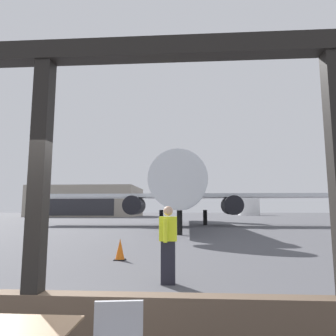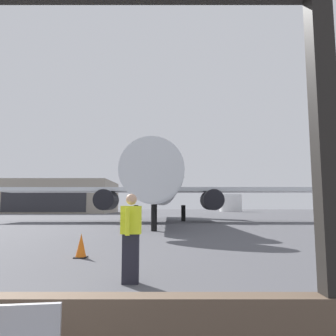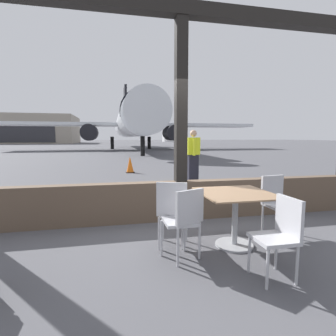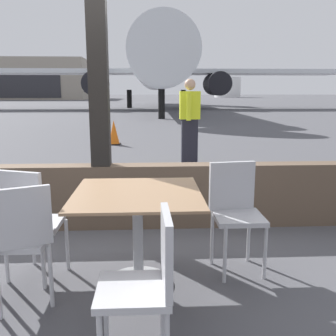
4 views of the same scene
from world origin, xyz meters
name	(u,v)px [view 1 (image 1 of 4)]	position (x,y,z in m)	size (l,w,h in m)	color
ground_plane	(176,221)	(0.00, 40.00, 0.00)	(220.00, 220.00, 0.00)	#4C4C51
window_frame	(36,240)	(0.00, 0.00, 1.31)	(7.29, 0.24, 3.78)	brown
airplane	(183,193)	(1.23, 28.57, 3.36)	(31.44, 31.21, 10.16)	silver
ground_crew_worker	(168,243)	(1.34, 3.51, 0.90)	(0.40, 0.56, 1.74)	black
traffic_cone	(120,250)	(-0.47, 6.70, 0.33)	(0.36, 0.36, 0.69)	orange
distant_hangar	(89,202)	(-22.47, 70.00, 3.52)	(24.05, 17.75, 7.04)	#9E9384
fuel_storage_tank	(249,207)	(19.18, 85.97, 2.32)	(6.06, 6.06, 4.64)	white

